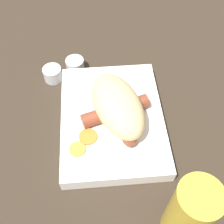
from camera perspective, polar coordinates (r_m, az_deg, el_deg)
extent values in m
plane|color=#33281E|center=(0.56, 0.00, -2.33)|extent=(3.00, 3.00, 0.00)
cube|color=white|center=(0.55, 0.00, -1.50)|extent=(0.26, 0.19, 0.03)
ellipsoid|color=#DBBC84|center=(0.51, 1.12, 1.61)|extent=(0.17, 0.13, 0.06)
cylinder|color=brown|center=(0.52, 0.72, 0.13)|extent=(0.06, 0.13, 0.03)
sphere|color=brown|center=(0.49, 3.67, -5.60)|extent=(0.03, 0.03, 0.03)
sphere|color=brown|center=(0.56, -1.86, 5.14)|extent=(0.03, 0.03, 0.03)
cylinder|color=orange|center=(0.51, -4.89, -5.02)|extent=(0.03, 0.03, 0.00)
cylinder|color=orange|center=(0.50, -7.02, -7.50)|extent=(0.04, 0.04, 0.00)
cylinder|color=silver|center=(0.65, -7.51, 9.42)|extent=(0.04, 0.04, 0.03)
cylinder|color=white|center=(0.65, -7.42, 8.88)|extent=(0.03, 0.03, 0.01)
cylinder|color=silver|center=(0.64, -11.96, 7.59)|extent=(0.04, 0.04, 0.03)
cylinder|color=maroon|center=(0.64, -11.82, 7.06)|extent=(0.03, 0.03, 0.01)
cylinder|color=gold|center=(0.43, 15.40, -19.06)|extent=(0.06, 0.06, 0.14)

